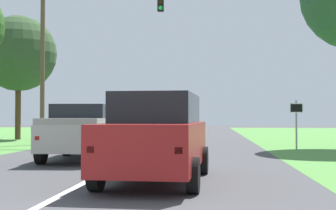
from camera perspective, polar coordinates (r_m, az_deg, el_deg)
The scene contains 6 objects.
ground_plane at distance 15.75m, azimuth -5.25°, elevation -6.89°, with size 120.00×120.00×0.00m, color #424244.
red_suv_near at distance 10.76m, azimuth -1.34°, elevation -3.81°, with size 2.37×5.06×2.03m.
pickup_truck_lead at distance 16.21m, azimuth -10.47°, elevation -3.27°, with size 2.45×5.15×1.91m.
traffic_light at distance 25.19m, azimuth -11.54°, elevation 7.95°, with size 7.16×0.40×8.58m.
keep_moving_sign at distance 21.86m, azimuth 15.57°, elevation -1.53°, with size 0.60×0.09×2.24m.
extra_tree_1 at distance 31.67m, azimuth -17.98°, elevation 6.05°, with size 4.89×4.89×8.03m.
Camera 1 is at (2.87, -4.78, 1.52)m, focal length 49.37 mm.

